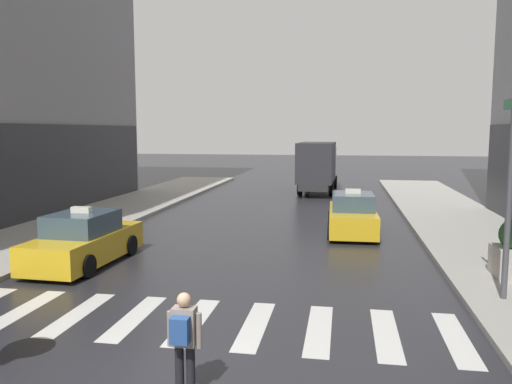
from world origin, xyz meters
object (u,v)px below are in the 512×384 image
Objects in this scene: taxi_lead at (84,241)px; pedestrian_with_backpack at (184,337)px; taxi_second at (352,215)px; box_truck at (318,165)px.

taxi_lead is 2.79× the size of pedestrian_with_backpack.
taxi_second is 13.66m from box_truck.
box_truck is 26.86m from pedestrian_with_backpack.
pedestrian_with_backpack is at bearing -91.44° from box_truck.
taxi_lead is 10.32m from taxi_second.
box_truck is (6.14, 19.72, 1.13)m from taxi_lead.
pedestrian_with_backpack is (-2.74, -13.39, 0.25)m from taxi_second.
taxi_lead reaches higher than pedestrian_with_backpack.
taxi_lead is at bearing 127.51° from pedestrian_with_backpack.
taxi_second is 2.77× the size of pedestrian_with_backpack.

